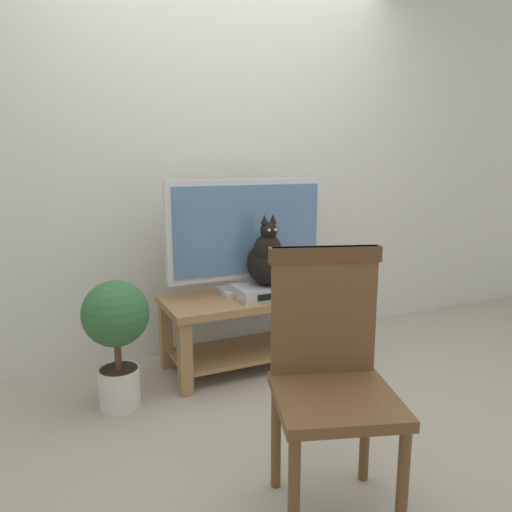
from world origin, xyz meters
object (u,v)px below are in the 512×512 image
at_px(media_box, 265,290).
at_px(book_stack, 306,279).
at_px(tv_stand, 253,317).
at_px(cat, 266,259).
at_px(wooden_chair, 330,363).
at_px(potted_plant, 116,329).
at_px(tv, 248,233).

xyz_separation_m(media_box, book_stack, (0.34, 0.08, 0.02)).
distance_m(media_box, book_stack, 0.35).
height_order(tv_stand, cat, cat).
height_order(cat, wooden_chair, cat).
relative_size(wooden_chair, book_stack, 3.66).
distance_m(cat, wooden_chair, 1.23).
height_order(cat, potted_plant, cat).
distance_m(tv_stand, tv, 0.53).
height_order(cat, book_stack, cat).
relative_size(tv, book_stack, 3.91).
xyz_separation_m(tv, book_stack, (0.40, -0.06, -0.33)).
height_order(media_box, potted_plant, potted_plant).
bearing_deg(book_stack, potted_plant, -170.80).
bearing_deg(tv, wooden_chair, -101.16).
bearing_deg(media_box, wooden_chair, -104.85).
xyz_separation_m(tv, media_box, (0.05, -0.14, -0.34)).
height_order(tv_stand, tv, tv).
bearing_deg(book_stack, cat, -164.58).
height_order(tv_stand, potted_plant, potted_plant).
bearing_deg(wooden_chair, tv, 78.84).
bearing_deg(potted_plant, cat, 6.80).
bearing_deg(tv_stand, cat, -54.51).
bearing_deg(media_box, tv, 111.65).
distance_m(tv_stand, book_stack, 0.44).
distance_m(book_stack, potted_plant, 1.27).
relative_size(media_box, wooden_chair, 0.39).
distance_m(tv, cat, 0.21).
bearing_deg(cat, potted_plant, -173.20).
distance_m(tv_stand, wooden_chair, 1.30).
relative_size(wooden_chair, potted_plant, 1.42).
distance_m(wooden_chair, potted_plant, 1.23).
bearing_deg(media_box, cat, -85.61).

